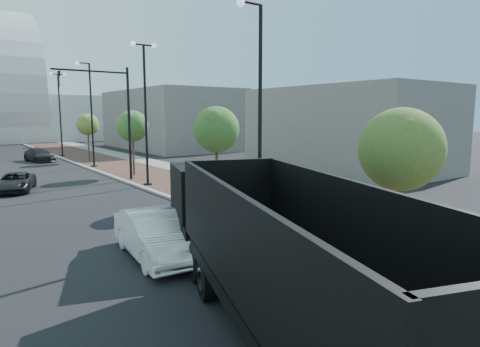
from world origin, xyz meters
TOP-DOWN VIEW (x-y plane):
  - sidewalk at (3.50, 40.00)m, footprint 7.00×140.00m
  - concrete_strip at (6.20, 40.00)m, footprint 2.40×140.00m
  - curb at (0.00, 40.00)m, footprint 0.30×140.00m
  - dump_truck at (-3.85, 5.20)m, footprint 6.63×13.50m
  - white_sedan at (-4.75, 8.81)m, footprint 2.09×4.86m
  - dark_car_mid at (-6.84, 25.10)m, footprint 3.13×4.59m
  - dark_car_far at (-2.43, 42.31)m, footprint 2.68×4.86m
  - pedestrian at (4.74, 20.42)m, footprint 0.69×0.54m
  - streetlight_1 at (0.49, 10.00)m, footprint 1.44×0.56m
  - streetlight_2 at (0.60, 22.00)m, footprint 1.72×0.56m
  - streetlight_3 at (0.49, 34.00)m, footprint 1.44×0.56m
  - streetlight_4 at (0.60, 46.00)m, footprint 1.72×0.56m
  - traffic_mast at (-0.30, 25.00)m, footprint 5.09×0.20m
  - tree_0 at (1.65, 4.02)m, footprint 2.67×2.67m
  - tree_1 at (1.65, 15.02)m, footprint 2.48×2.45m
  - tree_2 at (1.65, 27.02)m, footprint 2.45×2.41m
  - tree_3 at (1.65, 39.02)m, footprint 2.23×2.16m
  - commercial_block_ne at (16.00, 50.00)m, footprint 12.00×22.00m
  - commercial_block_e at (18.00, 20.00)m, footprint 10.00×16.00m
  - utility_cover_1 at (2.40, 8.00)m, footprint 0.50×0.50m
  - utility_cover_2 at (2.40, 19.00)m, footprint 0.50×0.50m

SIDE VIEW (x-z plane):
  - sidewalk at x=3.50m, z-range 0.00..0.12m
  - concrete_strip at x=6.20m, z-range 0.00..0.13m
  - curb at x=0.00m, z-range 0.00..0.14m
  - utility_cover_1 at x=2.40m, z-range 0.12..0.14m
  - utility_cover_2 at x=2.40m, z-range 0.12..0.14m
  - dark_car_mid at x=-6.84m, z-range 0.00..1.17m
  - dark_car_far at x=-2.43m, z-range 0.00..1.33m
  - white_sedan at x=-4.75m, z-range 0.00..1.56m
  - pedestrian at x=4.74m, z-range 0.00..1.67m
  - dump_truck at x=-3.85m, z-range -0.27..3.20m
  - commercial_block_e at x=18.00m, z-range 0.00..7.00m
  - tree_0 at x=1.65m, z-range 1.15..6.14m
  - tree_3 at x=1.65m, z-range 1.32..6.16m
  - tree_2 at x=1.65m, z-range 1.31..6.38m
  - tree_1 at x=1.65m, z-range 1.35..6.55m
  - commercial_block_ne at x=16.00m, z-range 0.00..8.00m
  - streetlight_1 at x=0.49m, z-range -0.26..8.95m
  - streetlight_3 at x=0.49m, z-range -0.26..8.95m
  - streetlight_2 at x=0.60m, z-range 0.18..9.46m
  - streetlight_4 at x=0.60m, z-range 0.18..9.46m
  - traffic_mast at x=-0.30m, z-range 0.98..8.98m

